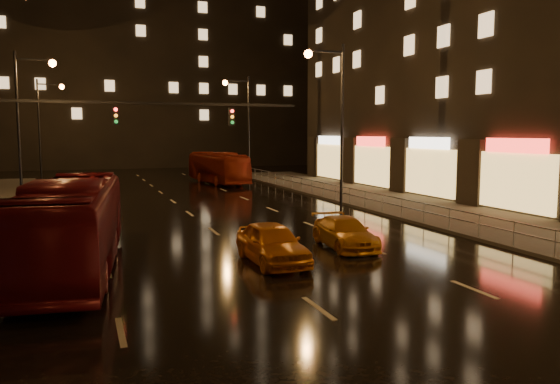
% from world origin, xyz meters
% --- Properties ---
extents(ground, '(140.00, 140.00, 0.00)m').
position_xyz_m(ground, '(0.00, 20.00, 0.00)').
color(ground, black).
rests_on(ground, ground).
extents(sidewalk_right, '(7.00, 70.00, 0.15)m').
position_xyz_m(sidewalk_right, '(13.50, 15.00, 0.07)').
color(sidewalk_right, '#38332D').
rests_on(sidewalk_right, ground).
extents(building_distant, '(44.00, 16.00, 36.00)m').
position_xyz_m(building_distant, '(4.00, 72.00, 18.00)').
color(building_distant, black).
rests_on(building_distant, ground).
extents(traffic_signal, '(15.31, 0.32, 6.20)m').
position_xyz_m(traffic_signal, '(-5.06, 20.00, 4.74)').
color(traffic_signal, black).
rests_on(traffic_signal, ground).
extents(railing_right, '(0.05, 56.00, 1.00)m').
position_xyz_m(railing_right, '(10.20, 18.00, 0.90)').
color(railing_right, '#99999E').
rests_on(railing_right, sidewalk_right).
extents(bus_red, '(3.81, 11.27, 3.08)m').
position_xyz_m(bus_red, '(-6.09, 10.37, 1.54)').
color(bus_red, '#5F0D13').
rests_on(bus_red, ground).
extents(bus_curb, '(3.51, 10.46, 2.86)m').
position_xyz_m(bus_curb, '(6.00, 39.94, 1.43)').
color(bus_curb, maroon).
rests_on(bus_curb, ground).
extents(taxi_near, '(1.75, 4.27, 1.45)m').
position_xyz_m(taxi_near, '(0.50, 9.13, 0.72)').
color(taxi_near, orange).
rests_on(taxi_near, ground).
extents(taxi_far, '(1.99, 4.26, 1.20)m').
position_xyz_m(taxi_far, '(4.13, 10.66, 0.60)').
color(taxi_far, orange).
rests_on(taxi_far, ground).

